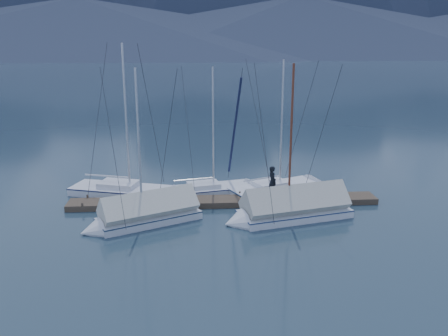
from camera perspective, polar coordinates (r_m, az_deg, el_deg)
The scene contains 9 objects.
ground at distance 26.01m, azimuth 0.32°, elevation -5.85°, with size 1000.00×1000.00×0.00m, color #172734.
dock at distance 27.84m, azimuth 0.00°, elevation -4.15°, with size 18.00×1.50×0.54m.
mooring_posts at distance 27.73m, azimuth -1.03°, elevation -3.71°, with size 15.12×1.52×0.35m.
sailboat_open_left at distance 29.75m, azimuth -10.28°, elevation -2.97°, with size 7.91×4.29×10.07m.
sailboat_open_mid at distance 30.04m, azimuth -0.43°, elevation -2.59°, with size 6.72×3.27×8.56m.
sailboat_open_right at distance 30.66m, azimuth 7.45°, elevation -2.34°, with size 7.01×4.51×9.02m.
sailboat_covered_near at distance 25.74m, azimuth 7.44°, elevation -5.13°, with size 7.33×3.80×9.12m.
sailboat_covered_far at distance 25.22m, azimuth -10.06°, elevation -5.73°, with size 6.49×4.44×8.84m.
person at distance 27.86m, azimuth 5.83°, elevation -1.67°, with size 0.69×0.45×1.90m, color black.
Camera 1 is at (-1.87, -24.18, 9.40)m, focal length 38.00 mm.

